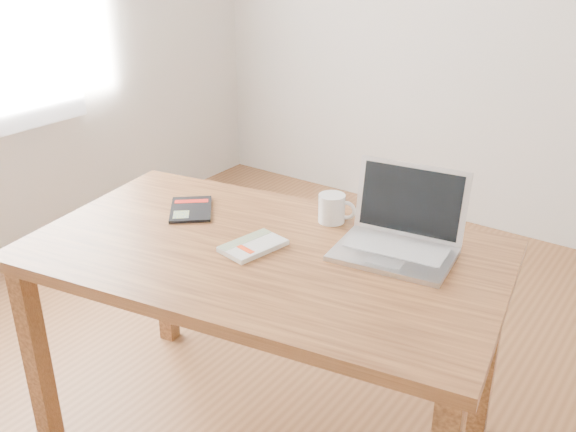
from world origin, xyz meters
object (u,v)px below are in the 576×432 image
Objects in this scene: desk at (264,274)px; laptop at (400,235)px; coffee_mug at (333,208)px; black_guidebook at (191,209)px; white_guidebook at (253,246)px.

laptop reaches higher than desk.
desk is 12.36× the size of coffee_mug.
laptop is (0.72, 0.15, 0.05)m from black_guidebook.
black_guidebook is 0.50m from coffee_mug.
coffee_mug is (0.07, 0.29, 0.14)m from desk.
laptop reaches higher than white_guidebook.
white_guidebook is 0.56× the size of laptop.
black_guidebook is 0.65× the size of laptop.
black_guidebook is at bearing 158.31° from desk.
coffee_mug is (0.45, 0.21, 0.04)m from black_guidebook.
laptop reaches higher than black_guidebook.
desk is at bearing 43.89° from white_guidebook.
laptop is 3.01× the size of coffee_mug.
laptop reaches higher than coffee_mug.
coffee_mug is at bearing 66.98° from desk.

